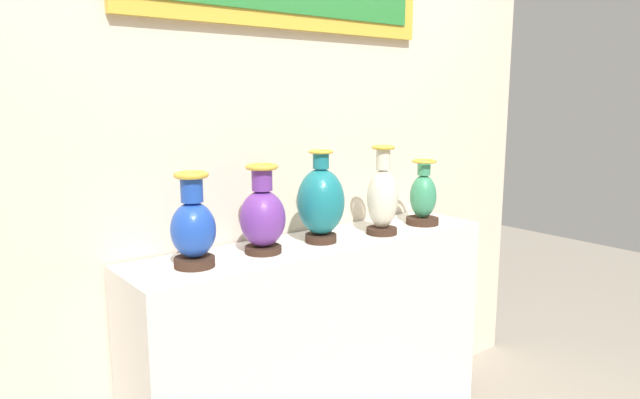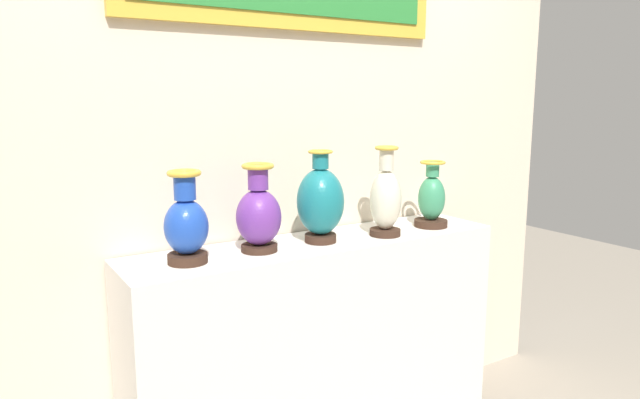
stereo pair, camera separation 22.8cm
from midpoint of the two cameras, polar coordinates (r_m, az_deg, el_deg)
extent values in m
cube|color=silver|center=(2.48, -2.73, -14.89)|extent=(1.60, 0.37, 0.95)
cube|color=beige|center=(2.45, -6.26, 8.79)|extent=(3.07, 0.10, 2.94)
cylinder|color=#382319|center=(2.04, -15.55, -6.04)|extent=(0.14, 0.14, 0.03)
ellipsoid|color=#1E47B2|center=(2.01, -15.70, -2.96)|extent=(0.15, 0.15, 0.19)
cylinder|color=#1E47B2|center=(1.99, -15.90, 1.04)|extent=(0.08, 0.08, 0.09)
torus|color=gold|center=(1.98, -15.96, 2.35)|extent=(0.12, 0.12, 0.02)
cylinder|color=#382319|center=(2.16, -8.70, -4.96)|extent=(0.14, 0.14, 0.03)
ellipsoid|color=#6B3393|center=(2.14, -8.78, -1.91)|extent=(0.17, 0.17, 0.21)
cylinder|color=#6B3393|center=(2.11, -8.89, 2.05)|extent=(0.08, 0.08, 0.09)
torus|color=gold|center=(2.11, -8.92, 3.23)|extent=(0.12, 0.12, 0.02)
cylinder|color=#382319|center=(2.30, -2.76, -3.88)|extent=(0.13, 0.13, 0.03)
ellipsoid|color=#19727A|center=(2.27, -2.79, -0.24)|extent=(0.19, 0.19, 0.26)
cylinder|color=#19727A|center=(2.24, -2.83, 3.92)|extent=(0.06, 0.06, 0.07)
torus|color=gold|center=(2.24, -2.84, 4.76)|extent=(0.10, 0.10, 0.01)
cylinder|color=#382319|center=(2.44, 3.50, -3.15)|extent=(0.13, 0.13, 0.03)
ellipsoid|color=beige|center=(2.41, 3.53, 0.04)|extent=(0.13, 0.13, 0.25)
cylinder|color=beige|center=(2.38, 3.58, 4.07)|extent=(0.06, 0.06, 0.09)
torus|color=gold|center=(2.38, 3.59, 5.19)|extent=(0.10, 0.10, 0.02)
cylinder|color=#382319|center=(2.64, 7.73, -2.14)|extent=(0.15, 0.15, 0.03)
ellipsoid|color=#388C60|center=(2.62, 7.78, 0.28)|extent=(0.12, 0.12, 0.20)
cylinder|color=#388C60|center=(2.60, 7.85, 3.09)|extent=(0.06, 0.06, 0.06)
torus|color=gold|center=(2.60, 7.87, 3.78)|extent=(0.11, 0.11, 0.01)
camera|label=1|loc=(0.11, -92.86, -0.51)|focal=32.17mm
camera|label=2|loc=(0.11, 87.14, 0.51)|focal=32.17mm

